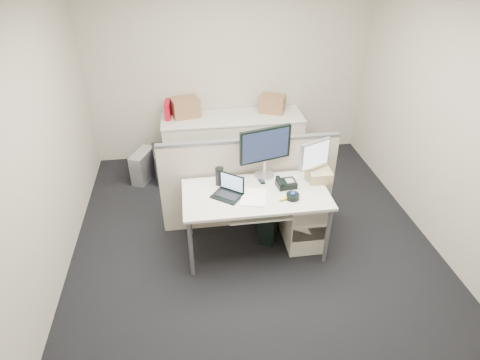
{
  "coord_description": "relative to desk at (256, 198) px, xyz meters",
  "views": [
    {
      "loc": [
        -0.64,
        -3.33,
        3.06
      ],
      "look_at": [
        -0.14,
        0.15,
        0.81
      ],
      "focal_mm": 30.0,
      "sensor_mm": 36.0,
      "label": 1
    }
  ],
  "objects": [
    {
      "name": "floor",
      "position": [
        0.0,
        0.0,
        -0.67
      ],
      "size": [
        4.0,
        4.5,
        0.01
      ],
      "primitive_type": "cube",
      "color": "black",
      "rests_on": "ground"
    },
    {
      "name": "wall_back",
      "position": [
        0.0,
        2.25,
        0.69
      ],
      "size": [
        4.0,
        0.02,
        2.7
      ],
      "primitive_type": "cube",
      "color": "#B3AB98",
      "rests_on": "ground"
    },
    {
      "name": "wall_front",
      "position": [
        0.0,
        -2.25,
        0.69
      ],
      "size": [
        4.0,
        0.02,
        2.7
      ],
      "primitive_type": "cube",
      "color": "#B3AB98",
      "rests_on": "ground"
    },
    {
      "name": "wall_left",
      "position": [
        -2.0,
        0.0,
        0.69
      ],
      "size": [
        0.02,
        4.5,
        2.7
      ],
      "primitive_type": "cube",
      "color": "#B3AB98",
      "rests_on": "ground"
    },
    {
      "name": "wall_right",
      "position": [
        2.0,
        0.0,
        0.69
      ],
      "size": [
        0.02,
        4.5,
        2.7
      ],
      "primitive_type": "cube",
      "color": "#B3AB98",
      "rests_on": "ground"
    },
    {
      "name": "desk",
      "position": [
        0.0,
        0.0,
        0.0
      ],
      "size": [
        1.5,
        0.75,
        0.73
      ],
      "color": "silver",
      "rests_on": "floor"
    },
    {
      "name": "keyboard_tray",
      "position": [
        0.0,
        -0.18,
        -0.04
      ],
      "size": [
        0.62,
        0.32,
        0.02
      ],
      "primitive_type": "cube",
      "color": "silver",
      "rests_on": "desk"
    },
    {
      "name": "drawer_pedestal",
      "position": [
        0.55,
        0.05,
        -0.34
      ],
      "size": [
        0.4,
        0.55,
        0.65
      ],
      "primitive_type": "cube",
      "color": "#B2AC9B",
      "rests_on": "floor"
    },
    {
      "name": "cubicle_partition",
      "position": [
        0.0,
        0.45,
        -0.11
      ],
      "size": [
        2.0,
        0.06,
        1.1
      ],
      "primitive_type": "cube",
      "color": "#B9AB9B",
      "rests_on": "floor"
    },
    {
      "name": "back_counter",
      "position": [
        0.0,
        1.93,
        -0.3
      ],
      "size": [
        2.0,
        0.6,
        0.72
      ],
      "primitive_type": "cube",
      "color": "#B2AC9B",
      "rests_on": "floor"
    },
    {
      "name": "monitor_main",
      "position": [
        0.15,
        0.32,
        0.35
      ],
      "size": [
        0.61,
        0.36,
        0.57
      ],
      "primitive_type": "cube",
      "rotation": [
        0.0,
        0.0,
        0.26
      ],
      "color": "black",
      "rests_on": "desk"
    },
    {
      "name": "monitor_small",
      "position": [
        0.65,
        0.18,
        0.29
      ],
      "size": [
        0.41,
        0.31,
        0.45
      ],
      "primitive_type": "cube",
      "rotation": [
        0.0,
        0.0,
        0.4
      ],
      "color": "#B7B7BC",
      "rests_on": "desk"
    },
    {
      "name": "laptop",
      "position": [
        -0.3,
        -0.02,
        0.17
      ],
      "size": [
        0.35,
        0.34,
        0.21
      ],
      "primitive_type": "cube",
      "rotation": [
        0.0,
        0.0,
        -0.65
      ],
      "color": "black",
      "rests_on": "desk"
    },
    {
      "name": "trackball",
      "position": [
        0.35,
        -0.15,
        0.09
      ],
      "size": [
        0.18,
        0.18,
        0.05
      ],
      "primitive_type": "cylinder",
      "rotation": [
        0.0,
        0.0,
        -0.39
      ],
      "color": "black",
      "rests_on": "desk"
    },
    {
      "name": "desk_phone",
      "position": [
        0.34,
        0.08,
        0.1
      ],
      "size": [
        0.21,
        0.18,
        0.06
      ],
      "primitive_type": "cube",
      "rotation": [
        0.0,
        0.0,
        0.09
      ],
      "color": "black",
      "rests_on": "desk"
    },
    {
      "name": "paper_stack",
      "position": [
        -0.04,
        -0.08,
        0.07
      ],
      "size": [
        0.32,
        0.36,
        0.01
      ],
      "primitive_type": "cube",
      "rotation": [
        0.0,
        0.0,
        -0.25
      ],
      "color": "white",
      "rests_on": "desk"
    },
    {
      "name": "sticky_pad",
      "position": [
        -0.05,
        -0.18,
        0.07
      ],
      "size": [
        0.08,
        0.08,
        0.01
      ],
      "primitive_type": "cube",
      "rotation": [
        0.0,
        0.0,
        0.02
      ],
      "color": "yellow",
      "rests_on": "desk"
    },
    {
      "name": "travel_mug",
      "position": [
        -0.35,
        0.22,
        0.16
      ],
      "size": [
        0.12,
        0.12,
        0.18
      ],
      "primitive_type": "cylinder",
      "rotation": [
        0.0,
        0.0,
        -0.43
      ],
      "color": "black",
      "rests_on": "desk"
    },
    {
      "name": "banana",
      "position": [
        0.28,
        -0.15,
        0.09
      ],
      "size": [
        0.18,
        0.11,
        0.04
      ],
      "primitive_type": "ellipsoid",
      "rotation": [
        0.0,
        0.0,
        0.39
      ],
      "color": "#FFE94F",
      "rests_on": "desk"
    },
    {
      "name": "cellphone",
      "position": [
        0.1,
        0.2,
        0.07
      ],
      "size": [
        0.07,
        0.1,
        0.01
      ],
      "primitive_type": "cube",
      "rotation": [
        0.0,
        0.0,
        0.18
      ],
      "color": "black",
      "rests_on": "desk"
    },
    {
      "name": "manila_folders",
      "position": [
        0.72,
        0.2,
        0.12
      ],
      "size": [
        0.25,
        0.31,
        0.12
      ],
      "primitive_type": "cube",
      "rotation": [
        0.0,
        0.0,
        -0.01
      ],
      "color": "tan",
      "rests_on": "desk"
    },
    {
      "name": "keyboard",
      "position": [
        0.05,
        -0.22,
        -0.02
      ],
      "size": [
        0.4,
        0.15,
        0.02
      ],
      "primitive_type": "cube",
      "rotation": [
        0.0,
        0.0,
        0.01
      ],
      "color": "black",
      "rests_on": "keyboard_tray"
    },
    {
      "name": "pc_tower_desk",
      "position": [
        0.2,
        0.2,
        -0.46
      ],
      "size": [
        0.32,
        0.47,
        0.41
      ],
      "primitive_type": "cube",
      "rotation": [
        0.0,
        0.0,
        -0.38
      ],
      "color": "black",
      "rests_on": "floor"
    },
    {
      "name": "pc_tower_spare_dark",
      "position": [
        -1.05,
        1.63,
        -0.44
      ],
      "size": [
        0.25,
        0.49,
        0.44
      ],
      "primitive_type": "cube",
      "rotation": [
        0.0,
        0.0,
        0.12
      ],
      "color": "black",
      "rests_on": "floor"
    },
    {
      "name": "pc_tower_spare_silver",
      "position": [
        -1.3,
        1.63,
        -0.45
      ],
      "size": [
        0.34,
        0.49,
        0.42
      ],
      "primitive_type": "cube",
      "rotation": [
        0.0,
        0.0,
        -0.4
      ],
      "color": "#B7B7BC",
      "rests_on": "floor"
    },
    {
      "name": "cardboard_box_left",
      "position": [
        -0.65,
        2.05,
        0.2
      ],
      "size": [
        0.43,
        0.36,
        0.28
      ],
      "primitive_type": "cube",
      "rotation": [
        0.0,
        0.0,
        0.22
      ],
      "color": "#8C6140",
      "rests_on": "back_counter"
    },
    {
      "name": "cardboard_box_right",
      "position": [
        0.6,
        2.05,
        0.18
      ],
      "size": [
        0.44,
        0.4,
        0.26
      ],
      "primitive_type": "cube",
      "rotation": [
        0.0,
        0.0,
        -0.41
      ],
      "color": "#8C6140",
      "rests_on": "back_counter"
    },
    {
      "name": "red_binder",
      "position": [
        -0.9,
        2.03,
        0.19
      ],
      "size": [
        0.09,
        0.28,
        0.26
      ],
      "primitive_type": "cube",
      "rotation": [
        0.0,
        0.0,
        -0.08
      ],
      "color": "#B0071C",
      "rests_on": "back_counter"
    }
  ]
}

